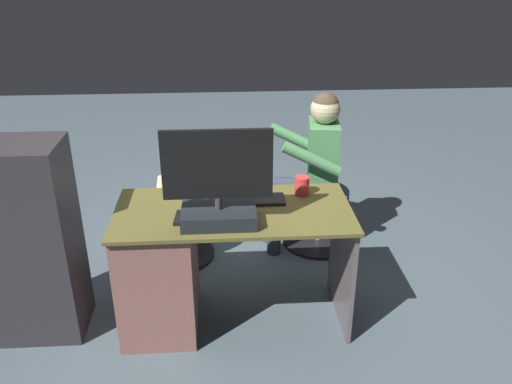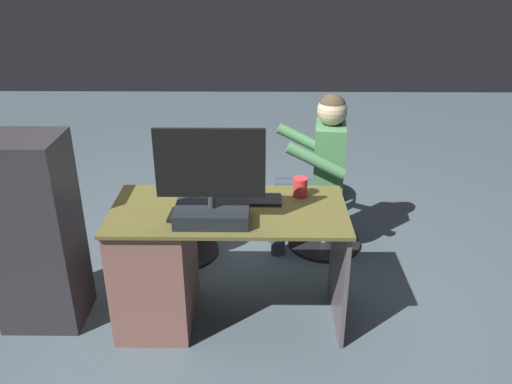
# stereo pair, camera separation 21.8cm
# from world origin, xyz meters

# --- Properties ---
(ground_plane) EXTENTS (10.00, 10.00, 0.00)m
(ground_plane) POSITION_xyz_m (0.00, 0.00, 0.00)
(ground_plane) COLOR #45535C
(desk) EXTENTS (1.28, 0.62, 0.72)m
(desk) POSITION_xyz_m (0.34, 0.32, 0.38)
(desk) COLOR brown
(desk) RESTS_ON ground_plane
(monitor) EXTENTS (0.55, 0.23, 0.50)m
(monitor) POSITION_xyz_m (0.08, 0.46, 0.88)
(monitor) COLOR black
(monitor) RESTS_ON desk
(keyboard) EXTENTS (0.42, 0.14, 0.02)m
(keyboard) POSITION_xyz_m (-0.08, 0.23, 0.73)
(keyboard) COLOR #242224
(keyboard) RESTS_ON desk
(computer_mouse) EXTENTS (0.06, 0.10, 0.04)m
(computer_mouse) POSITION_xyz_m (0.21, 0.23, 0.74)
(computer_mouse) COLOR black
(computer_mouse) RESTS_ON desk
(cup) EXTENTS (0.08, 0.08, 0.11)m
(cup) POSITION_xyz_m (-0.40, 0.16, 0.77)
(cup) COLOR red
(cup) RESTS_ON desk
(tv_remote) EXTENTS (0.05, 0.15, 0.02)m
(tv_remote) POSITION_xyz_m (0.28, 0.41, 0.73)
(tv_remote) COLOR black
(tv_remote) RESTS_ON desk
(office_chair_teddy) EXTENTS (0.52, 0.52, 0.42)m
(office_chair_teddy) POSITION_xyz_m (0.39, -0.39, 0.23)
(office_chair_teddy) COLOR black
(office_chair_teddy) RESTS_ON ground_plane
(teddy_bear) EXTENTS (0.22, 0.22, 0.31)m
(teddy_bear) POSITION_xyz_m (0.39, -0.40, 0.56)
(teddy_bear) COLOR #DDB28E
(teddy_bear) RESTS_ON office_chair_teddy
(visitor_chair) EXTENTS (0.53, 0.53, 0.42)m
(visitor_chair) POSITION_xyz_m (-0.64, -0.51, 0.23)
(visitor_chair) COLOR black
(visitor_chair) RESTS_ON ground_plane
(person) EXTENTS (0.53, 0.52, 1.13)m
(person) POSITION_xyz_m (-0.57, -0.51, 0.67)
(person) COLOR #48804E
(person) RESTS_ON ground_plane
(equipment_rack) EXTENTS (0.44, 0.36, 1.12)m
(equipment_rack) POSITION_xyz_m (1.08, 0.33, 0.56)
(equipment_rack) COLOR #2C292D
(equipment_rack) RESTS_ON ground_plane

